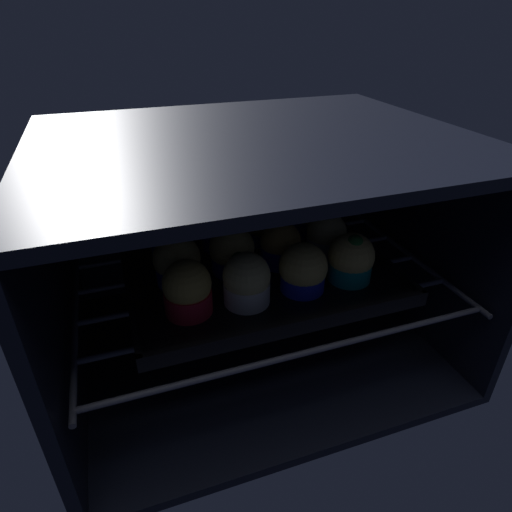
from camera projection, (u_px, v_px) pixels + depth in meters
The scene contains 15 objects.
oven_cavity at pixel (247, 243), 70.19cm from camera, with size 59.00×47.00×37.00cm.
oven_rack at pixel (255, 274), 68.44cm from camera, with size 54.80×42.00×0.80cm.
baking_tray at pixel (256, 269), 67.65cm from camera, with size 39.78×31.74×2.20cm.
muffin_row0_col0 at pixel (187, 289), 55.80cm from camera, with size 6.43×6.43×7.65cm.
muffin_row0_col1 at pixel (246, 280), 57.75cm from camera, with size 6.49×6.49×7.47cm.
muffin_row0_col2 at pixel (303, 270), 60.57cm from camera, with size 6.91×6.91×7.18cm.
muffin_row0_col3 at pixel (351, 259), 62.71cm from camera, with size 6.78×6.78×7.71cm.
muffin_row1_col0 at pixel (177, 262), 62.01cm from camera, with size 6.89×6.89×7.60cm.
muffin_row1_col1 at pixel (232, 252), 64.76cm from camera, with size 6.89×6.89×7.39cm.
muffin_row1_col2 at pixel (281, 245), 66.82cm from camera, with size 6.39×6.39×6.98cm.
muffin_row1_col3 at pixel (326, 236), 69.37cm from camera, with size 6.40×6.40×7.48cm.
muffin_row2_col0 at pixel (170, 237), 69.00cm from camera, with size 6.36×6.36×7.58cm.
muffin_row2_col1 at pixel (220, 231), 71.36cm from camera, with size 6.36×6.36×6.87cm.
muffin_row2_col2 at pixel (263, 224), 73.12cm from camera, with size 6.84×6.84×7.17cm.
muffin_row2_col3 at pixel (305, 214), 75.88cm from camera, with size 6.81×6.81×7.82cm.
Camera 1 is at (-18.81, -32.44, 50.68)cm, focal length 30.13 mm.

